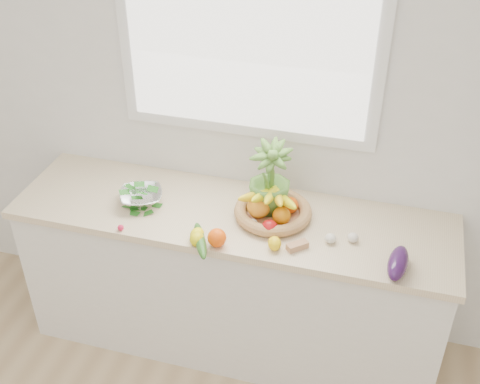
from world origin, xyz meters
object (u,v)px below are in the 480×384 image
(fruit_basket, at_px, (272,208))
(colander_with_spinach, at_px, (141,194))
(eggplant, at_px, (398,263))
(cucumber, at_px, (200,240))
(apple, at_px, (269,228))
(potted_herb, at_px, (270,177))

(fruit_basket, distance_m, colander_with_spinach, 0.67)
(eggplant, bearing_deg, colander_with_spinach, 172.49)
(eggplant, xyz_separation_m, colander_with_spinach, (-1.29, 0.17, 0.01))
(cucumber, bearing_deg, fruit_basket, 48.28)
(apple, xyz_separation_m, eggplant, (0.60, -0.10, 0.01))
(potted_herb, bearing_deg, apple, -75.78)
(apple, bearing_deg, fruit_basket, 97.92)
(eggplant, bearing_deg, apple, 170.70)
(cucumber, distance_m, fruit_basket, 0.41)
(cucumber, xyz_separation_m, fruit_basket, (0.27, 0.31, 0.03))
(apple, height_order, colander_with_spinach, colander_with_spinach)
(apple, height_order, eggplant, eggplant)
(apple, bearing_deg, eggplant, -9.30)
(eggplant, height_order, potted_herb, potted_herb)
(eggplant, relative_size, colander_with_spinach, 0.80)
(colander_with_spinach, bearing_deg, apple, -5.93)
(cucumber, relative_size, colander_with_spinach, 0.96)
(cucumber, bearing_deg, apple, 29.02)
(apple, xyz_separation_m, potted_herb, (-0.05, 0.18, 0.16))
(apple, relative_size, fruit_basket, 0.21)
(fruit_basket, bearing_deg, cucumber, -131.72)
(potted_herb, xyz_separation_m, fruit_basket, (0.03, -0.04, -0.15))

